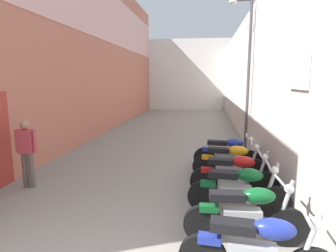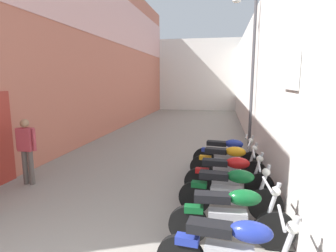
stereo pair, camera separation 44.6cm
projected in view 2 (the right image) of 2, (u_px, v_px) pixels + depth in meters
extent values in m
plane|color=gray|center=(168.00, 144.00, 10.78)|extent=(36.87, 36.87, 0.00)
cube|color=#B76651|center=(106.00, 51.00, 12.71)|extent=(0.40, 20.87, 7.58)
cube|color=#DBA39E|center=(109.00, 12.00, 12.40)|extent=(0.04, 20.87, 2.43)
cube|color=silver|center=(254.00, 79.00, 11.68)|extent=(0.40, 20.87, 5.03)
cube|color=white|center=(291.00, 71.00, 4.51)|extent=(0.04, 0.90, 0.60)
cube|color=silver|center=(198.00, 75.00, 23.32)|extent=(9.24, 2.00, 5.73)
ellipsoid|color=navy|center=(251.00, 232.00, 3.09)|extent=(0.50, 0.30, 0.24)
cube|color=black|center=(210.00, 227.00, 3.22)|extent=(0.54, 0.27, 0.12)
cylinder|color=#9E9EA3|center=(286.00, 248.00, 3.01)|extent=(0.25, 0.08, 0.77)
cylinder|color=#9E9EA3|center=(281.00, 217.00, 2.97)|extent=(0.09, 0.58, 0.04)
sphere|color=silver|center=(293.00, 227.00, 2.95)|extent=(0.14, 0.14, 0.14)
cube|color=navy|center=(187.00, 240.00, 3.32)|extent=(0.29, 0.16, 0.10)
cylinder|color=black|center=(274.00, 231.00, 4.00)|extent=(0.60, 0.11, 0.60)
cylinder|color=black|center=(188.00, 225.00, 4.17)|extent=(0.60, 0.11, 0.60)
cube|color=#9E9EA3|center=(227.00, 220.00, 4.07)|extent=(0.57, 0.23, 0.28)
ellipsoid|color=#0F5123|center=(244.00, 198.00, 3.98)|extent=(0.49, 0.28, 0.24)
cube|color=black|center=(212.00, 197.00, 4.05)|extent=(0.53, 0.25, 0.12)
cylinder|color=#9E9EA3|center=(271.00, 208.00, 3.95)|extent=(0.25, 0.07, 0.77)
cylinder|color=#9E9EA3|center=(267.00, 184.00, 3.91)|extent=(0.07, 0.58, 0.04)
sphere|color=silver|center=(276.00, 191.00, 3.91)|extent=(0.14, 0.14, 0.14)
cube|color=#0F5123|center=(194.00, 209.00, 4.12)|extent=(0.29, 0.15, 0.10)
cylinder|color=black|center=(265.00, 205.00, 4.82)|extent=(0.60, 0.12, 0.60)
cylinder|color=black|center=(195.00, 197.00, 5.15)|extent=(0.60, 0.12, 0.60)
cube|color=#9E9EA3|center=(226.00, 194.00, 4.98)|extent=(0.57, 0.24, 0.28)
ellipsoid|color=#0F5123|center=(240.00, 176.00, 4.86)|extent=(0.50, 0.30, 0.24)
cube|color=black|center=(214.00, 175.00, 4.98)|extent=(0.54, 0.26, 0.12)
cylinder|color=#9E9EA3|center=(262.00, 186.00, 4.78)|extent=(0.25, 0.08, 0.77)
cylinder|color=#9E9EA3|center=(259.00, 166.00, 4.75)|extent=(0.08, 0.58, 0.04)
sphere|color=silver|center=(266.00, 172.00, 4.73)|extent=(0.14, 0.14, 0.14)
cube|color=#0F5123|center=(199.00, 184.00, 5.08)|extent=(0.29, 0.16, 0.10)
cylinder|color=black|center=(259.00, 187.00, 5.62)|extent=(0.60, 0.12, 0.60)
cylinder|color=black|center=(198.00, 182.00, 5.92)|extent=(0.60, 0.12, 0.60)
cube|color=#9E9EA3|center=(226.00, 179.00, 5.76)|extent=(0.57, 0.23, 0.28)
ellipsoid|color=#AD1414|center=(238.00, 163.00, 5.65)|extent=(0.49, 0.29, 0.24)
cube|color=black|center=(215.00, 162.00, 5.76)|extent=(0.53, 0.25, 0.12)
cylinder|color=#9E9EA3|center=(257.00, 171.00, 5.58)|extent=(0.25, 0.07, 0.77)
cylinder|color=#9E9EA3|center=(254.00, 154.00, 5.54)|extent=(0.07, 0.58, 0.04)
sphere|color=silver|center=(260.00, 159.00, 5.53)|extent=(0.14, 0.14, 0.14)
cube|color=#AD1414|center=(202.00, 171.00, 5.86)|extent=(0.29, 0.16, 0.10)
cylinder|color=black|center=(254.00, 173.00, 6.47)|extent=(0.60, 0.18, 0.60)
cylinder|color=black|center=(202.00, 167.00, 6.90)|extent=(0.60, 0.18, 0.60)
cube|color=#9E9EA3|center=(225.00, 165.00, 6.68)|extent=(0.59, 0.29, 0.28)
ellipsoid|color=orange|center=(235.00, 152.00, 6.54)|extent=(0.52, 0.34, 0.24)
cube|color=black|center=(216.00, 151.00, 6.71)|extent=(0.55, 0.30, 0.12)
cylinder|color=#9E9EA3|center=(252.00, 159.00, 6.43)|extent=(0.25, 0.10, 0.77)
cylinder|color=#9E9EA3|center=(249.00, 144.00, 6.40)|extent=(0.13, 0.58, 0.04)
sphere|color=silver|center=(254.00, 148.00, 6.38)|extent=(0.14, 0.14, 0.14)
cube|color=orange|center=(205.00, 158.00, 6.83)|extent=(0.30, 0.19, 0.10)
cylinder|color=black|center=(251.00, 163.00, 7.28)|extent=(0.61, 0.16, 0.60)
cylinder|color=black|center=(204.00, 159.00, 7.68)|extent=(0.61, 0.16, 0.60)
cube|color=#9E9EA3|center=(225.00, 156.00, 7.48)|extent=(0.58, 0.27, 0.28)
ellipsoid|color=navy|center=(234.00, 144.00, 7.35)|extent=(0.51, 0.32, 0.24)
cube|color=black|center=(217.00, 143.00, 7.49)|extent=(0.55, 0.29, 0.12)
cylinder|color=#9E9EA3|center=(248.00, 150.00, 7.25)|extent=(0.25, 0.09, 0.77)
cylinder|color=#9E9EA3|center=(246.00, 137.00, 7.21)|extent=(0.11, 0.58, 0.04)
sphere|color=silver|center=(251.00, 141.00, 7.19)|extent=(0.14, 0.14, 0.14)
cube|color=navy|center=(207.00, 150.00, 7.61)|extent=(0.30, 0.18, 0.10)
cylinder|color=#564C47|center=(25.00, 167.00, 6.56)|extent=(0.12, 0.12, 0.82)
cylinder|color=#564C47|center=(31.00, 168.00, 6.53)|extent=(0.12, 0.12, 0.82)
cube|color=#B23D47|center=(26.00, 139.00, 6.44)|extent=(0.34, 0.21, 0.54)
sphere|color=#997051|center=(24.00, 123.00, 6.37)|extent=(0.20, 0.20, 0.20)
cylinder|color=#B23D47|center=(18.00, 139.00, 6.48)|extent=(0.08, 0.08, 0.52)
cylinder|color=#B23D47|center=(34.00, 140.00, 6.40)|extent=(0.08, 0.08, 0.52)
cylinder|color=#47474C|center=(252.00, 78.00, 9.17)|extent=(0.10, 0.10, 5.08)
ellipsoid|color=silver|center=(237.00, 1.00, 8.88)|extent=(0.28, 0.18, 0.14)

